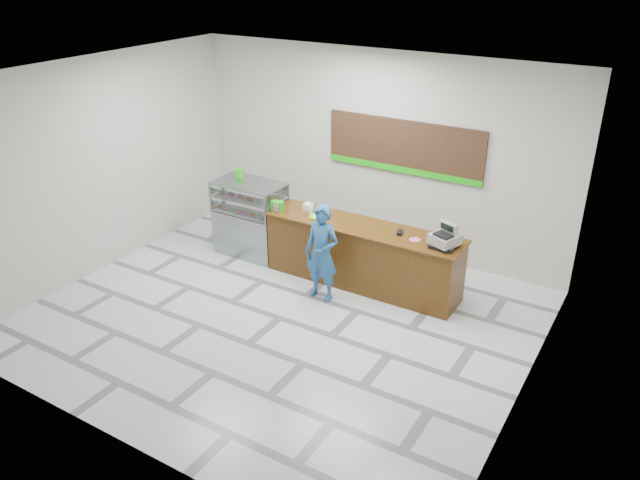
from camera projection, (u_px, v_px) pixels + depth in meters
The scene contains 16 objects.
floor at pixel (280, 318), 9.24m from camera, with size 7.00×7.00×0.00m, color silver.
back_wall at pixel (375, 152), 10.81m from camera, with size 7.00×7.00×0.00m, color beige.
ceiling at pixel (272, 79), 7.74m from camera, with size 7.00×7.00×0.00m, color silver.
sales_counter at pixel (362, 255), 9.96m from camera, with size 3.26×0.76×1.03m.
display_case at pixel (250, 218), 10.93m from camera, with size 1.22×0.72×1.33m.
menu_board at pixel (404, 148), 10.44m from camera, with size 2.80×0.06×0.90m.
cash_register at pixel (445, 239), 9.02m from camera, with size 0.47×0.48×0.34m.
card_terminal at pixel (400, 233), 9.47m from camera, with size 0.08×0.16×0.04m, color black.
serving_tray at pixel (320, 216), 10.06m from camera, with size 0.40×0.34×0.02m.
napkin_box at pixel (308, 207), 10.30m from camera, with size 0.13×0.13×0.11m, color white.
straw_cup at pixel (310, 209), 10.20m from camera, with size 0.08×0.08×0.12m, color silver.
promo_box at pixel (277, 206), 10.26m from camera, with size 0.19×0.13×0.17m, color #19BF11.
donut_decal at pixel (415, 240), 9.29m from camera, with size 0.17×0.17×0.00m, color pink.
green_cup_left at pixel (240, 173), 10.85m from camera, with size 0.09×0.09×0.14m, color #19BF11.
green_cup_right at pixel (238, 173), 10.88m from camera, with size 0.09×0.09×0.15m, color #19BF11.
customer at pixel (322, 253), 9.46m from camera, with size 0.57×0.37×1.55m, color #26598F.
Camera 1 is at (4.57, -6.40, 5.01)m, focal length 35.00 mm.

